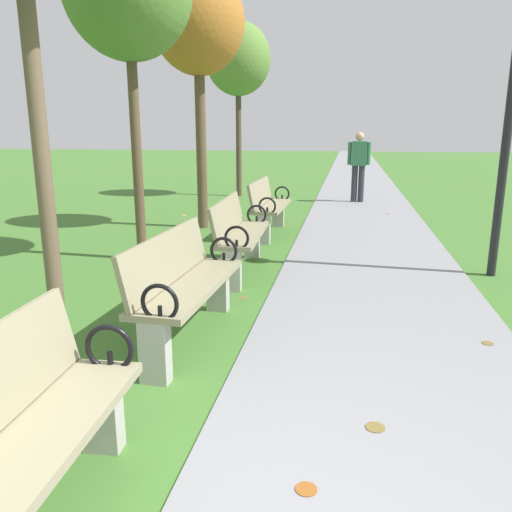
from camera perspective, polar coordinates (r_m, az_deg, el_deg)
The scene contains 9 objects.
paved_walkway at distance 19.49m, azimuth 11.31°, elevation 8.79°, with size 2.21×44.00×0.02m, color gray.
park_bench_1 at distance 2.34m, azimuth -26.45°, elevation -19.15°, with size 0.55×1.62×0.90m.
park_bench_2 at distance 4.18m, azimuth -8.03°, elevation -3.12°, with size 0.54×1.62×0.90m.
park_bench_3 at distance 6.14m, azimuth -1.96°, elevation 2.55°, with size 0.53×1.62×0.90m.
park_bench_4 at distance 8.40m, azimuth 1.41°, elevation 5.68°, with size 0.50×1.61×0.90m.
tree_4 at distance 9.14m, azimuth -6.51°, elevation 24.35°, with size 1.52×1.52×4.24m.
tree_5 at distance 13.46m, azimuth -2.02°, elevation 21.13°, with size 1.61×1.61×4.28m.
pedestrian_walking at distance 12.37m, azimuth 11.44°, elevation 10.16°, with size 0.53×0.22×1.62m.
scattered_leaves at distance 3.92m, azimuth -1.34°, elevation -11.58°, with size 4.60×11.24×0.02m.
Camera 1 is at (0.77, -1.41, 1.71)m, focal length 35.68 mm.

